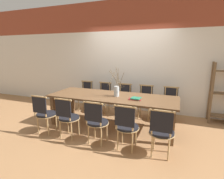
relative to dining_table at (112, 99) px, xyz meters
The scene contains 15 objects.
ground_plane 0.67m from the dining_table, ahead, with size 16.00×16.00×0.00m, color #9E7047.
wall_rear 1.69m from the dining_table, 90.00° to the left, with size 12.00×0.06×3.20m.
dining_table is the anchor object (origin of this frame).
chair_near_leftend 1.50m from the dining_table, 144.49° to the right, with size 0.44×0.44×0.87m.
chair_near_left 1.09m from the dining_table, 126.05° to the right, with size 0.44×0.44×0.87m.
chair_near_center 0.89m from the dining_table, 88.71° to the right, with size 0.44×0.44×0.87m.
chair_near_right 1.08m from the dining_table, 54.78° to the right, with size 0.44×0.44×0.87m.
chair_near_rightend 1.50m from the dining_table, 35.50° to the right, with size 0.44×0.44×0.87m.
chair_far_leftend 1.50m from the dining_table, 144.30° to the left, with size 0.44×0.44×0.87m.
chair_far_left 1.07m from the dining_table, 124.44° to the left, with size 0.44×0.44×0.87m.
chair_far_center 0.89m from the dining_table, 88.73° to the left, with size 0.44×0.44×0.87m.
chair_far_right 1.08m from the dining_table, 54.53° to the left, with size 0.44×0.44×0.87m.
chair_far_rightend 1.54m from the dining_table, 34.62° to the left, with size 0.44×0.44×0.87m.
vase_centerpiece 0.24m from the dining_table, ahead, with size 0.39×0.39×0.68m.
book_stack 0.60m from the dining_table, 10.70° to the right, with size 0.27×0.22×0.04m.
Camera 1 is at (1.41, -3.66, 1.76)m, focal length 28.00 mm.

